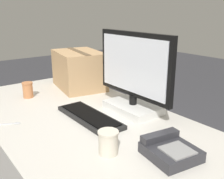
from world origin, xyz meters
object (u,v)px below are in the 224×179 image
at_px(paper_cup_left, 28,90).
at_px(spoon, 11,124).
at_px(desk_phone, 170,150).
at_px(cardboard_box, 79,70).
at_px(keyboard, 90,117).
at_px(monitor, 133,79).
at_px(paper_cup_right, 108,142).

bearing_deg(paper_cup_left, spoon, -32.07).
bearing_deg(spoon, desk_phone, -32.11).
height_order(desk_phone, cardboard_box, cardboard_box).
bearing_deg(keyboard, desk_phone, 6.11).
height_order(keyboard, paper_cup_left, paper_cup_left).
distance_m(desk_phone, paper_cup_left, 1.09).
bearing_deg(cardboard_box, desk_phone, -11.12).
xyz_separation_m(desk_phone, spoon, (-0.71, -0.41, -0.03)).
distance_m(keyboard, paper_cup_left, 0.57).
relative_size(paper_cup_left, cardboard_box, 0.22).
xyz_separation_m(monitor, keyboard, (-0.06, -0.26, -0.18)).
distance_m(monitor, cardboard_box, 0.61).
relative_size(keyboard, paper_cup_right, 4.46).
relative_size(paper_cup_right, spoon, 0.71).
bearing_deg(spoon, paper_cup_left, 85.40).
distance_m(spoon, cardboard_box, 0.73).
distance_m(paper_cup_right, spoon, 0.59).
distance_m(paper_cup_left, paper_cup_right, 0.90).
distance_m(monitor, paper_cup_right, 0.51).
bearing_deg(desk_phone, monitor, 164.47).
bearing_deg(paper_cup_right, paper_cup_left, -179.90).
relative_size(keyboard, desk_phone, 2.02).
xyz_separation_m(desk_phone, paper_cup_left, (-1.07, -0.19, 0.02)).
bearing_deg(paper_cup_right, keyboard, 159.37).
xyz_separation_m(paper_cup_left, spoon, (0.36, -0.23, -0.05)).
height_order(desk_phone, paper_cup_right, paper_cup_right).
distance_m(monitor, paper_cup_left, 0.74).
bearing_deg(paper_cup_right, desk_phone, 48.23).
bearing_deg(paper_cup_right, monitor, 126.56).
bearing_deg(keyboard, cardboard_box, 154.52).
distance_m(paper_cup_left, cardboard_box, 0.41).
bearing_deg(paper_cup_right, spoon, -157.03).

